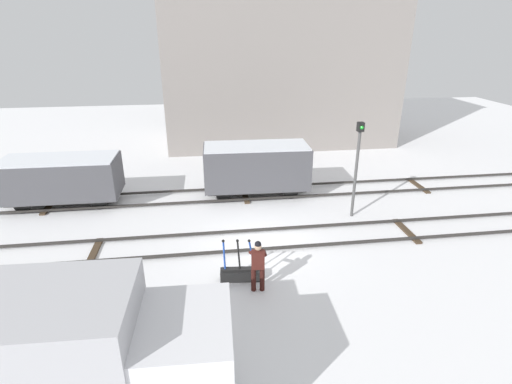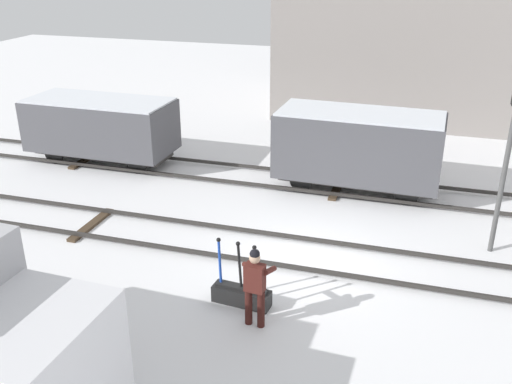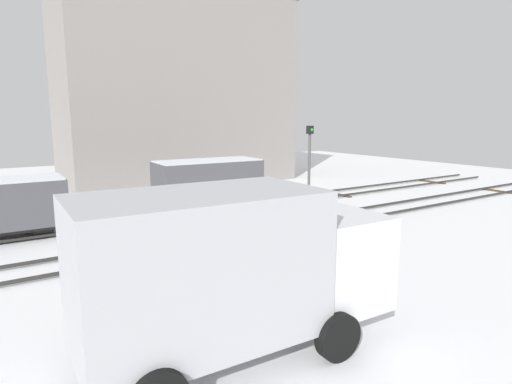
% 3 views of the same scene
% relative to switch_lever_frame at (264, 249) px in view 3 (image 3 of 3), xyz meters
% --- Properties ---
extents(ground_plane, '(60.00, 60.00, 0.00)m').
position_rel_switch_lever_frame_xyz_m(ground_plane, '(0.90, 2.26, -0.25)').
color(ground_plane, white).
extents(track_main_line, '(44.00, 1.94, 0.18)m').
position_rel_switch_lever_frame_xyz_m(track_main_line, '(0.90, 2.26, -0.13)').
color(track_main_line, '#2D2B28').
rests_on(track_main_line, ground_plane).
extents(track_siding_near, '(44.00, 1.94, 0.18)m').
position_rel_switch_lever_frame_xyz_m(track_siding_near, '(0.90, 6.70, -0.14)').
color(track_siding_near, '#2D2B28').
rests_on(track_siding_near, ground_plane).
extents(switch_lever_frame, '(1.27, 0.47, 1.45)m').
position_rel_switch_lever_frame_xyz_m(switch_lever_frame, '(0.00, 0.00, 0.00)').
color(switch_lever_frame, black).
rests_on(switch_lever_frame, ground_plane).
extents(rail_worker, '(0.58, 0.64, 1.69)m').
position_rel_switch_lever_frame_xyz_m(rail_worker, '(0.48, -0.59, 0.70)').
color(rail_worker, '#351511').
rests_on(rail_worker, ground_plane).
extents(delivery_truck, '(5.97, 2.64, 3.14)m').
position_rel_switch_lever_frame_xyz_m(delivery_truck, '(-3.70, -4.47, 1.48)').
color(delivery_truck, silver).
rests_on(delivery_truck, ground_plane).
extents(signal_post, '(0.24, 0.32, 4.02)m').
position_rel_switch_lever_frame_xyz_m(signal_post, '(5.14, 3.92, 2.20)').
color(signal_post, '#4C4C4C').
rests_on(signal_post, ground_plane).
extents(apartment_building, '(15.26, 6.89, 12.56)m').
position_rel_switch_lever_frame_xyz_m(apartment_building, '(4.36, 16.74, 6.04)').
color(apartment_building, gray).
rests_on(apartment_building, ground_plane).
extents(freight_car_far_end, '(4.88, 2.20, 2.46)m').
position_rel_switch_lever_frame_xyz_m(freight_car_far_end, '(1.45, 6.70, 1.16)').
color(freight_car_far_end, '#2D2B28').
rests_on(freight_car_far_end, ground_plane).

